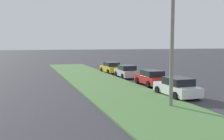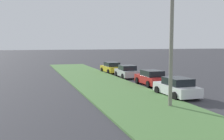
{
  "view_description": "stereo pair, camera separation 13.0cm",
  "coord_description": "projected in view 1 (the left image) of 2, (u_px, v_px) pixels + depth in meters",
  "views": [
    {
      "loc": [
        -11.03,
        15.64,
        4.09
      ],
      "look_at": [
        14.72,
        7.43,
        1.42
      ],
      "focal_mm": 44.62,
      "sensor_mm": 36.0,
      "label": 1
    },
    {
      "loc": [
        -11.07,
        15.51,
        4.09
      ],
      "look_at": [
        14.72,
        7.43,
        1.42
      ],
      "focal_mm": 44.62,
      "sensor_mm": 36.0,
      "label": 2
    }
  ],
  "objects": [
    {
      "name": "parked_car_yellow",
      "position": [
        111.0,
        68.0,
        37.55
      ],
      "size": [
        4.38,
        2.18,
        1.47
      ],
      "rotation": [
        0.0,
        0.0,
        0.05
      ],
      "color": "gold",
      "rests_on": "ground"
    },
    {
      "name": "parked_car_red",
      "position": [
        151.0,
        78.0,
        26.65
      ],
      "size": [
        4.32,
        2.07,
        1.47
      ],
      "rotation": [
        0.0,
        0.0,
        -0.01
      ],
      "color": "red",
      "rests_on": "ground"
    },
    {
      "name": "parked_car_white",
      "position": [
        177.0,
        87.0,
        21.06
      ],
      "size": [
        4.32,
        2.05,
        1.47
      ],
      "rotation": [
        0.0,
        0.0,
        0.01
      ],
      "color": "silver",
      "rests_on": "ground"
    },
    {
      "name": "grass_median",
      "position": [
        120.0,
        92.0,
        22.56
      ],
      "size": [
        60.0,
        6.0,
        0.12
      ],
      "primitive_type": "cube",
      "color": "#517F42",
      "rests_on": "ground"
    },
    {
      "name": "streetlight",
      "position": [
        178.0,
        38.0,
        17.27
      ],
      "size": [
        0.68,
        2.87,
        7.5
      ],
      "color": "gray",
      "rests_on": "ground"
    },
    {
      "name": "parked_car_silver",
      "position": [
        127.0,
        72.0,
        32.47
      ],
      "size": [
        4.38,
        2.17,
        1.47
      ],
      "rotation": [
        0.0,
        0.0,
        -0.05
      ],
      "color": "#B2B5BA",
      "rests_on": "ground"
    }
  ]
}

